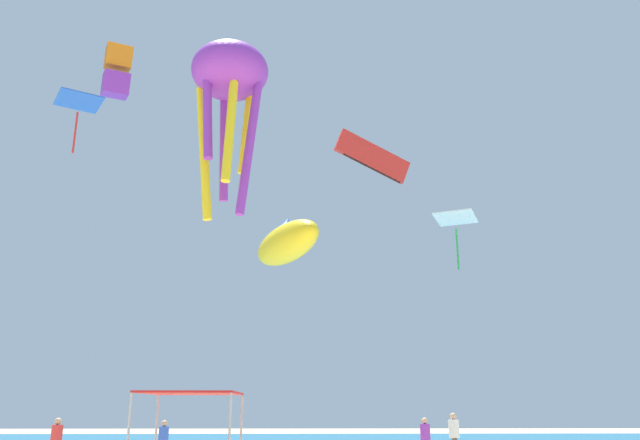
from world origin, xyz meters
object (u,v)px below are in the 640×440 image
Objects in this scene: person_central at (454,432)px; person_far_shore at (425,436)px; kite_diamond_white at (456,221)px; kite_inflatable_yellow at (287,243)px; person_rightmost at (56,438)px; canopy_tent at (192,396)px; kite_octopus_purple at (230,80)px; kite_diamond_blue at (79,104)px; kite_parafoil_red at (373,157)px; kite_box_orange at (117,71)px; person_leftmost at (163,438)px.

person_far_shore is at bearing 129.58° from person_central.
kite_inflatable_yellow is at bearing -117.70° from kite_diamond_white.
canopy_tent is at bearing 157.76° from person_rightmost.
kite_octopus_purple is 7.76m from kite_diamond_blue.
kite_parafoil_red reaches higher than kite_diamond_white.
person_central is 1.85m from person_far_shore.
kite_parafoil_red reaches higher than person_central.
person_rightmost is at bearing 79.95° from kite_box_orange.
person_far_shore is at bearing -152.06° from person_rightmost.
kite_diamond_blue is (-6.22, 4.64, 11.92)m from canopy_tent.
kite_diamond_white is at bearing 85.33° from person_far_shore.
kite_diamond_blue reaches higher than person_central.
kite_parafoil_red reaches higher than canopy_tent.
person_leftmost is at bearing -157.43° from person_far_shore.
kite_diamond_white is 0.67× the size of kite_parafoil_red.
kite_diamond_white is at bearing 102.88° from kite_inflatable_yellow.
person_leftmost is 0.94× the size of person_rightmost.
person_central is 0.29× the size of kite_inflatable_yellow.
person_central is 1.09× the size of person_rightmost.
kite_parafoil_red is at bearing 12.42° from person_central.
canopy_tent reaches higher than person_far_shore.
person_rightmost is 0.50× the size of kite_diamond_white.
kite_diamond_blue is at bearing -83.63° from kite_inflatable_yellow.
kite_diamond_blue is at bearing 86.07° from person_rightmost.
person_central is 19.28m from kite_parafoil_red.
kite_parafoil_red is at bearing -156.11° from kite_octopus_purple.
kite_diamond_blue is (-8.66, -5.20, 4.64)m from kite_inflatable_yellow.
kite_box_orange is 12.81m from kite_diamond_blue.
person_rightmost reaches higher than person_far_shore.
kite_octopus_purple reaches higher than person_rightmost.
person_rightmost is 0.26× the size of kite_octopus_purple.
kite_parafoil_red is (-2.04, 9.74, 16.51)m from person_central.
kite_octopus_purple is 1.02× the size of kite_inflatable_yellow.
person_leftmost is at bearing -78.10° from kite_inflatable_yellow.
kite_octopus_purple is at bearing -122.43° from person_far_shore.
person_far_shore is at bearing 175.62° from kite_octopus_purple.
kite_diamond_white reaches higher than person_central.
kite_diamond_blue reaches higher than kite_inflatable_yellow.
kite_diamond_blue reaches higher than person_far_shore.
kite_diamond_blue is at bearing -154.56° from kite_parafoil_red.
person_rightmost is 0.27× the size of kite_inflatable_yellow.
kite_box_orange reaches higher than canopy_tent.
kite_diamond_blue reaches higher than kite_diamond_white.
kite_octopus_purple is (-12.13, -16.76, 0.23)m from kite_diamond_white.
kite_parafoil_red reaches higher than kite_inflatable_yellow.
person_rightmost is (-3.74, -1.04, 0.06)m from person_leftmost.
person_central is at bearing 175.57° from kite_octopus_purple.
kite_inflatable_yellow is (4.56, 3.38, 8.73)m from person_leftmost.
person_rightmost is 13.34m from kite_diamond_blue.
kite_diamond_blue is at bearing -72.29° from kite_octopus_purple.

